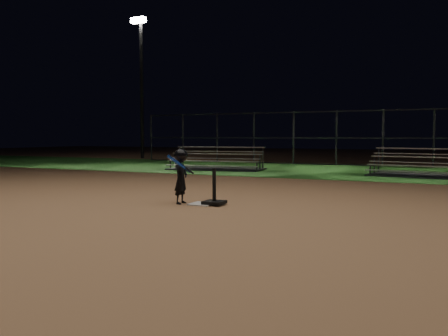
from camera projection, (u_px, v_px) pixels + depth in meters
ground at (202, 205)px, 8.82m from camera, size 80.00×80.00×0.00m
grass_strip at (321, 170)px, 17.86m from camera, size 60.00×8.00×0.01m
home_plate at (202, 204)px, 8.82m from camera, size 0.45×0.45×0.02m
batting_tee at (214, 198)px, 8.73m from camera, size 0.38×0.38×0.69m
child_batter at (181, 175)px, 8.90m from camera, size 0.41×0.54×1.08m
bleacher_left at (216, 165)px, 18.04m from camera, size 3.90×2.26×0.91m
bleacher_right at (431, 171)px, 14.76m from camera, size 4.03×2.40×0.93m
backstop_fence at (336, 138)px, 20.48m from camera, size 20.08×0.08×2.50m
light_pole_left at (141, 76)px, 27.05m from camera, size 0.90×0.53×8.30m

